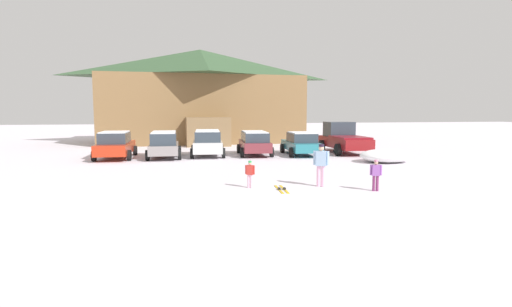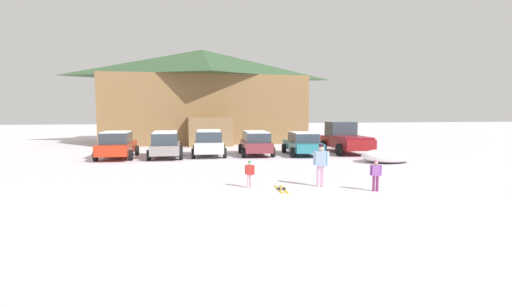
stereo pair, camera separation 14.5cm
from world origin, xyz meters
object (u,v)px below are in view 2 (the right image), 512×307
Objects in this scene: plowed_snow_pile at (388,156)px; parked_grey_wagon at (166,144)px; pickup_truck at (345,139)px; skier_adult_in_blue_parka at (321,163)px; parked_red_sedan at (117,145)px; parked_silver_wagon at (209,142)px; parked_maroon_van at (256,142)px; skier_child_in_red_jacket at (250,173)px; pair_of_skis at (281,189)px; ski_lodge at (203,95)px; skier_child_in_purple_jacket at (376,174)px; parked_teal_hatchback at (303,143)px.

parked_grey_wagon is at bearing 159.38° from plowed_snow_pile.
skier_adult_in_blue_parka is at bearing -117.34° from pickup_truck.
pickup_truck is (15.25, 0.35, 0.15)m from parked_red_sedan.
parked_red_sedan is 1.11× the size of parked_grey_wagon.
parked_grey_wagon is 1.03× the size of parked_silver_wagon.
parked_red_sedan reaches higher than parked_maroon_van.
pickup_truck is at bearing 3.16° from parked_grey_wagon.
parked_red_sedan is 5.71m from parked_silver_wagon.
skier_adult_in_blue_parka is (6.26, -10.97, 0.05)m from parked_grey_wagon.
skier_child_in_red_jacket is at bearing -59.64° from parked_red_sedan.
pickup_truck is at bearing 62.66° from skier_adult_in_blue_parka.
pair_of_skis is (7.56, -11.61, -0.82)m from parked_red_sedan.
skier_child_in_purple_jacket is (4.76, -25.68, -3.77)m from ski_lodge.
parked_silver_wagon is 3.95× the size of skier_child_in_red_jacket.
skier_adult_in_blue_parka reaches higher than plowed_snow_pile.
skier_child_in_purple_jacket is 8.80m from plowed_snow_pile.
skier_child_in_purple_jacket is at bearing -36.44° from skier_adult_in_blue_parka.
parked_silver_wagon is 11.87m from skier_adult_in_blue_parka.
pickup_truck reaches higher than parked_maroon_van.
ski_lodge is 3.56× the size of pickup_truck.
parked_grey_wagon is 12.20m from pair_of_skis.
parked_red_sedan is 8.82m from parked_maroon_van.
skier_child_in_red_jacket is at bearing -146.69° from plowed_snow_pile.
pair_of_skis is (1.42, -24.75, -4.40)m from ski_lodge.
parked_red_sedan reaches higher than parked_teal_hatchback.
parked_teal_hatchback is at bearing 128.14° from plowed_snow_pile.
parked_red_sedan is 16.34m from plowed_snow_pile.
skier_child_in_purple_jacket is (10.90, -12.53, -0.19)m from parked_red_sedan.
ski_lodge is 11.93× the size of pair_of_skis.
parked_maroon_van reaches higher than skier_child_in_red_jacket.
parked_silver_wagon is 0.97× the size of parked_maroon_van.
ski_lodge reaches higher than skier_child_in_purple_jacket.
pickup_truck is at bearing 57.25° from pair_of_skis.
parked_teal_hatchback is 12.01m from pair_of_skis.
parked_maroon_van is 6.44m from pickup_truck.
parked_silver_wagon is at bearing 7.68° from parked_grey_wagon.
parked_silver_wagon reaches higher than skier_child_in_purple_jacket.
parked_grey_wagon is (-3.17, -13.48, -3.53)m from ski_lodge.
ski_lodge is at bearing 97.19° from skier_adult_in_blue_parka.
pickup_truck reaches higher than pair_of_skis.
ski_lodge is 18.08× the size of skier_child_in_red_jacket.
pickup_truck reaches higher than parked_grey_wagon.
pickup_truck is at bearing 1.85° from parked_silver_wagon.
parked_silver_wagon is at bearing 93.87° from skier_child_in_red_jacket.
ski_lodge is 4.45× the size of parked_grey_wagon.
parked_teal_hatchback is at bearing -4.44° from parked_silver_wagon.
skier_child_in_purple_jacket is 4.69m from skier_child_in_red_jacket.
skier_adult_in_blue_parka is at bearing -82.81° from ski_lodge.
skier_child_in_red_jacket is (0.75, -11.06, -0.32)m from parked_silver_wagon.
parked_red_sedan is 1.10× the size of parked_maroon_van.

